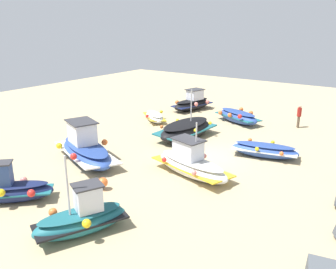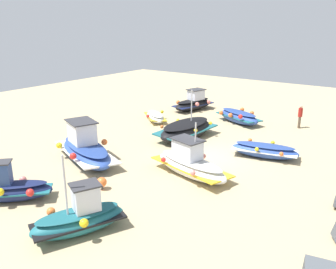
# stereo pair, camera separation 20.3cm
# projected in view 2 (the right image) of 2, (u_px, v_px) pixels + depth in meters

# --- Properties ---
(ground_plane) EXTENTS (58.64, 58.64, 0.00)m
(ground_plane) POSITION_uv_depth(u_px,v_px,m) (206.00, 156.00, 21.16)
(ground_plane) COLOR tan
(fishing_boat_0) EXTENTS (5.12, 2.61, 3.34)m
(fishing_boat_0) POSITION_uv_depth(u_px,v_px,m) (186.00, 130.00, 24.31)
(fishing_boat_0) COLOR black
(fishing_boat_0) RESTS_ON ground_plane
(fishing_boat_1) EXTENTS (2.88, 3.15, 0.78)m
(fishing_boat_1) POSITION_uv_depth(u_px,v_px,m) (155.00, 117.00, 28.60)
(fishing_boat_1) COLOR white
(fishing_boat_1) RESTS_ON ground_plane
(fishing_boat_2) EXTENTS (3.87, 5.74, 2.38)m
(fishing_boat_2) POSITION_uv_depth(u_px,v_px,m) (85.00, 149.00, 20.28)
(fishing_boat_2) COLOR #2D4C9E
(fishing_boat_2) RESTS_ON ground_plane
(fishing_boat_3) EXTENTS (2.91, 4.26, 1.08)m
(fishing_boat_3) POSITION_uv_depth(u_px,v_px,m) (239.00, 117.00, 28.03)
(fishing_boat_3) COLOR #2D4C9E
(fishing_boat_3) RESTS_ON ground_plane
(fishing_boat_4) EXTENTS (4.40, 2.51, 1.89)m
(fishing_boat_4) POSITION_uv_depth(u_px,v_px,m) (194.00, 103.00, 32.10)
(fishing_boat_4) COLOR black
(fishing_boat_4) RESTS_ON ground_plane
(fishing_boat_5) EXTENTS (2.76, 4.99, 2.98)m
(fishing_boat_5) POSITION_uv_depth(u_px,v_px,m) (190.00, 164.00, 18.42)
(fishing_boat_5) COLOR white
(fishing_boat_5) RESTS_ON ground_plane
(fishing_boat_6) EXTENTS (3.80, 2.68, 3.25)m
(fishing_boat_6) POSITION_uv_depth(u_px,v_px,m) (80.00, 218.00, 13.36)
(fishing_boat_6) COLOR #1E6670
(fishing_boat_6) RESTS_ON ground_plane
(fishing_boat_7) EXTENTS (2.24, 4.12, 0.89)m
(fishing_boat_7) POSITION_uv_depth(u_px,v_px,m) (265.00, 150.00, 20.88)
(fishing_boat_7) COLOR #2D4C9E
(fishing_boat_7) RESTS_ON ground_plane
(fishing_boat_8) EXTENTS (3.26, 3.27, 1.92)m
(fishing_boat_8) POSITION_uv_depth(u_px,v_px,m) (11.00, 189.00, 15.77)
(fishing_boat_8) COLOR navy
(fishing_boat_8) RESTS_ON ground_plane
(person_walking) EXTENTS (0.32, 0.32, 1.76)m
(person_walking) POSITION_uv_depth(u_px,v_px,m) (300.00, 115.00, 26.52)
(person_walking) COLOR brown
(person_walking) RESTS_ON ground_plane
(mooring_buoy_0) EXTENTS (0.48, 0.48, 0.61)m
(mooring_buoy_0) POSITION_uv_depth(u_px,v_px,m) (102.00, 182.00, 16.89)
(mooring_buoy_0) COLOR #3F3F42
(mooring_buoy_0) RESTS_ON ground_plane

